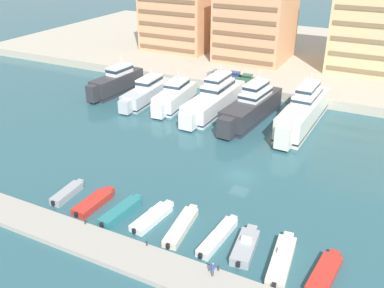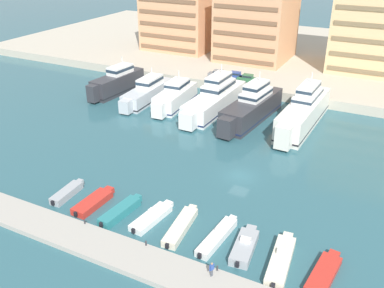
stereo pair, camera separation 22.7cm
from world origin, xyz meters
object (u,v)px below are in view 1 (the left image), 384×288
at_px(motorboat_grey_far_left, 68,193).
at_px(pedestrian_mid_deck, 213,268).
at_px(yacht_ivory_center_right, 303,111).
at_px(motorboat_cream_center, 181,226).
at_px(motorboat_white_center_left, 153,217).
at_px(yacht_silver_left, 147,92).
at_px(car_green_mid_left, 247,78).
at_px(motorboat_cream_right, 282,260).
at_px(motorboat_red_far_right, 325,273).
at_px(yacht_charcoal_center, 251,107).
at_px(yacht_white_center_left, 214,98).
at_px(motorboat_white_center_right, 218,236).
at_px(yacht_charcoal_far_left, 117,82).
at_px(yacht_white_mid_left, 174,97).
at_px(car_blue_left, 234,75).
at_px(motorboat_grey_mid_right, 246,246).
at_px(car_grey_far_left, 217,74).
at_px(motorboat_red_left, 94,202).
at_px(motorboat_teal_mid_left, 121,211).

xyz_separation_m(motorboat_grey_far_left, pedestrian_mid_deck, (23.03, -5.25, 1.12)).
distance_m(yacht_ivory_center_right, motorboat_cream_center, 36.27).
bearing_deg(motorboat_white_center_left, yacht_silver_left, 123.17).
bearing_deg(yacht_ivory_center_right, car_green_mid_left, 139.79).
relative_size(motorboat_cream_right, motorboat_red_far_right, 1.17).
bearing_deg(motorboat_grey_far_left, motorboat_cream_right, 0.38).
height_order(yacht_ivory_center_right, motorboat_grey_far_left, yacht_ivory_center_right).
bearing_deg(yacht_charcoal_center, motorboat_white_center_left, -90.00).
bearing_deg(pedestrian_mid_deck, yacht_white_center_left, 114.00).
relative_size(motorboat_white_center_left, motorboat_white_center_right, 0.88).
xyz_separation_m(yacht_charcoal_far_left, yacht_white_center_left, (22.53, 0.32, 0.07)).
xyz_separation_m(yacht_white_mid_left, car_blue_left, (6.34, 15.41, 0.91)).
xyz_separation_m(motorboat_grey_far_left, car_green_mid_left, (6.21, 49.31, 2.41)).
bearing_deg(motorboat_red_far_right, car_blue_left, 120.87).
bearing_deg(motorboat_grey_mid_right, car_blue_left, 113.20).
distance_m(yacht_silver_left, car_green_mid_left, 21.68).
distance_m(motorboat_grey_far_left, pedestrian_mid_deck, 23.65).
bearing_deg(motorboat_white_center_left, car_grey_far_left, 105.15).
bearing_deg(motorboat_cream_center, motorboat_red_left, -176.93).
relative_size(yacht_white_center_left, motorboat_teal_mid_left, 3.10).
height_order(yacht_silver_left, motorboat_red_far_right, yacht_silver_left).
xyz_separation_m(yacht_ivory_center_right, motorboat_cream_center, (-5.03, -35.85, -2.28)).
height_order(yacht_white_mid_left, motorboat_grey_far_left, yacht_white_mid_left).
distance_m(motorboat_teal_mid_left, motorboat_red_far_right, 24.11).
relative_size(yacht_silver_left, motorboat_grey_far_left, 2.88).
bearing_deg(yacht_ivory_center_right, motorboat_white_center_left, -104.05).
distance_m(motorboat_red_left, motorboat_red_far_right, 28.37).
height_order(yacht_ivory_center_right, pedestrian_mid_deck, yacht_ivory_center_right).
bearing_deg(yacht_ivory_center_right, motorboat_grey_far_left, -120.61).
bearing_deg(motorboat_red_left, yacht_charcoal_center, 76.77).
relative_size(motorboat_red_left, motorboat_red_far_right, 0.94).
relative_size(yacht_silver_left, car_green_mid_left, 4.17).
bearing_deg(yacht_charcoal_far_left, motorboat_red_far_right, -34.94).
height_order(motorboat_grey_far_left, car_green_mid_left, car_green_mid_left).
distance_m(motorboat_red_left, motorboat_white_center_right, 16.64).
distance_m(car_blue_left, car_green_mid_left, 3.12).
bearing_deg(car_grey_far_left, yacht_ivory_center_right, -30.28).
bearing_deg(car_grey_far_left, yacht_silver_left, -121.68).
bearing_deg(yacht_charcoal_far_left, motorboat_white_center_right, -42.00).
bearing_deg(motorboat_cream_right, motorboat_cream_center, 178.39).
bearing_deg(motorboat_white_center_left, car_blue_left, 100.80).
bearing_deg(car_blue_left, motorboat_cream_right, -63.07).
height_order(motorboat_red_left, car_green_mid_left, car_green_mid_left).
xyz_separation_m(yacht_silver_left, car_green_mid_left, (15.92, 14.68, 1.06)).
bearing_deg(motorboat_white_center_right, motorboat_white_center_left, -178.83).
bearing_deg(motorboat_white_center_left, motorboat_grey_mid_right, -0.51).
bearing_deg(motorboat_red_left, motorboat_grey_mid_right, 1.69).
xyz_separation_m(motorboat_white_center_left, motorboat_cream_right, (15.83, -0.38, 0.12)).
bearing_deg(car_grey_far_left, motorboat_red_left, -84.21).
relative_size(motorboat_white_center_left, motorboat_red_far_right, 0.99).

